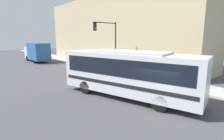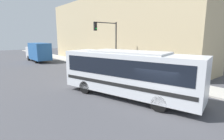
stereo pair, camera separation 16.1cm
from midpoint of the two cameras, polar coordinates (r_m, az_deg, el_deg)
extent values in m
plane|color=#47474C|center=(11.47, 16.04, -11.96)|extent=(120.00, 120.00, 0.00)
cube|color=#B7B2A8|center=(30.08, -9.70, 2.46)|extent=(2.86, 70.00, 0.13)
cube|color=tan|center=(30.01, 0.28, 12.74)|extent=(6.00, 32.36, 10.73)
cube|color=silver|center=(12.54, 5.59, -0.86)|extent=(5.16, 10.46, 2.82)
cube|color=black|center=(12.45, 5.63, 1.43)|extent=(4.98, 9.69, 1.17)
cube|color=black|center=(12.68, 5.53, -3.61)|extent=(5.09, 10.08, 0.24)
cube|color=silver|center=(12.33, 5.71, 5.80)|extent=(3.75, 6.01, 0.16)
cylinder|color=black|center=(15.47, -2.59, -3.65)|extent=(0.53, 1.03, 0.99)
cylinder|color=black|center=(13.80, -8.41, -5.56)|extent=(0.53, 1.03, 0.99)
cylinder|color=black|center=(12.88, 19.01, -7.26)|extent=(0.53, 1.03, 0.99)
cylinder|color=black|center=(10.81, 15.54, -10.54)|extent=(0.53, 1.03, 0.99)
cube|color=#265999|center=(32.99, -22.42, 5.67)|extent=(2.41, 5.25, 2.83)
cube|color=silver|center=(36.51, -24.10, 5.32)|extent=(2.29, 2.04, 2.01)
cylinder|color=black|center=(35.99, -25.44, 3.54)|extent=(0.25, 0.90, 0.90)
cylinder|color=black|center=(31.89, -23.52, 2.88)|extent=(0.25, 0.90, 0.90)
cylinder|color=gold|center=(17.21, 16.42, -2.93)|extent=(0.22, 0.22, 0.54)
sphere|color=gold|center=(17.13, 16.48, -1.84)|extent=(0.21, 0.21, 0.21)
cylinder|color=gold|center=(17.13, 16.77, -2.92)|extent=(0.10, 0.13, 0.10)
cylinder|color=#2D2D2D|center=(21.49, 1.54, 7.45)|extent=(0.16, 0.16, 5.93)
cylinder|color=#2D2D2D|center=(20.50, -1.92, 15.16)|extent=(3.20, 0.11, 0.11)
cube|color=black|center=(19.65, -5.24, 14.00)|extent=(0.30, 0.24, 0.90)
sphere|color=#19D83F|center=(19.52, -4.99, 13.36)|extent=(0.18, 0.18, 0.18)
cylinder|color=#2D2D2D|center=(21.78, 0.93, 1.21)|extent=(0.06, 0.06, 1.19)
cylinder|color=#4C4C51|center=(21.68, 0.94, 3.05)|extent=(0.14, 0.14, 0.22)
camera|label=1|loc=(0.08, -89.70, 0.06)|focal=28.00mm
camera|label=2|loc=(0.08, 90.30, -0.06)|focal=28.00mm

